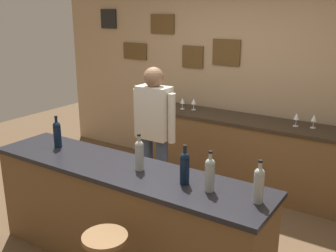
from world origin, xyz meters
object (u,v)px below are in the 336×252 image
at_px(wine_glass_b, 194,102).
at_px(wine_bottle_e, 259,184).
at_px(wine_bottle_d, 210,173).
at_px(wine_glass_a, 182,101).
at_px(wine_glass_c, 296,117).
at_px(wine_glass_d, 314,118).
at_px(wine_bottle_c, 185,167).
at_px(wine_bottle_b, 139,154).
at_px(bartender, 154,131).
at_px(wine_bottle_a, 57,133).

bearing_deg(wine_glass_b, wine_bottle_e, -50.93).
distance_m(wine_bottle_d, wine_glass_a, 2.51).
bearing_deg(wine_glass_c, wine_glass_a, -179.13).
distance_m(wine_bottle_d, wine_glass_d, 2.12).
bearing_deg(wine_bottle_c, wine_bottle_b, 176.27).
distance_m(wine_bottle_c, wine_glass_d, 2.14).
relative_size(wine_bottle_b, wine_bottle_c, 1.00).
relative_size(wine_bottle_c, wine_glass_d, 1.97).
height_order(wine_glass_c, wine_glass_d, same).
relative_size(wine_bottle_b, wine_glass_b, 1.97).
bearing_deg(bartender, wine_bottle_e, -31.00).
xyz_separation_m(wine_glass_a, wine_glass_c, (1.50, 0.02, 0.00)).
relative_size(wine_bottle_e, wine_glass_b, 1.97).
bearing_deg(wine_glass_d, wine_bottle_b, -112.96).
xyz_separation_m(bartender, wine_glass_c, (1.17, 1.14, 0.07)).
height_order(wine_bottle_a, wine_bottle_e, same).
distance_m(bartender, wine_glass_b, 1.18).
bearing_deg(wine_glass_a, wine_glass_d, 2.13).
bearing_deg(wine_glass_a, wine_bottle_c, -58.35).
height_order(bartender, wine_glass_a, bartender).
height_order(wine_bottle_c, wine_glass_c, wine_bottle_c).
distance_m(bartender, wine_bottle_a, 1.01).
bearing_deg(bartender, wine_glass_c, 44.19).
bearing_deg(bartender, wine_bottle_a, -120.04).
xyz_separation_m(wine_bottle_a, wine_bottle_c, (1.43, -0.04, 0.00)).
bearing_deg(wine_glass_a, bartender, -73.65).
relative_size(wine_bottle_d, wine_glass_b, 1.97).
bearing_deg(wine_bottle_d, wine_bottle_a, 178.25).
relative_size(bartender, wine_glass_b, 10.45).
distance_m(wine_glass_b, wine_glass_d, 1.54).
bearing_deg(wine_glass_c, wine_bottle_b, -108.86).
bearing_deg(wine_glass_d, wine_bottle_a, -132.20).
height_order(wine_bottle_b, wine_glass_c, wine_bottle_b).
xyz_separation_m(wine_bottle_c, wine_glass_a, (-1.25, 2.03, -0.05)).
relative_size(wine_bottle_c, wine_bottle_e, 1.00).
distance_m(wine_glass_c, wine_glass_d, 0.19).
relative_size(wine_bottle_a, wine_bottle_e, 1.00).
bearing_deg(wine_bottle_b, wine_bottle_d, -3.12).
relative_size(wine_bottle_a, wine_bottle_b, 1.00).
xyz_separation_m(wine_glass_a, wine_glass_d, (1.69, 0.06, 0.00)).
bearing_deg(wine_glass_d, wine_glass_a, -177.87).
distance_m(wine_bottle_b, wine_glass_c, 2.14).
distance_m(bartender, wine_glass_c, 1.64).
distance_m(wine_glass_a, wine_glass_c, 1.50).
height_order(wine_glass_a, wine_glass_b, same).
bearing_deg(wine_glass_b, wine_bottle_b, -72.09).
bearing_deg(wine_bottle_e, bartender, 149.00).
bearing_deg(wine_bottle_c, wine_glass_d, 78.37).
height_order(wine_bottle_d, wine_glass_d, wine_bottle_d).
bearing_deg(wine_bottle_c, wine_bottle_e, 1.90).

